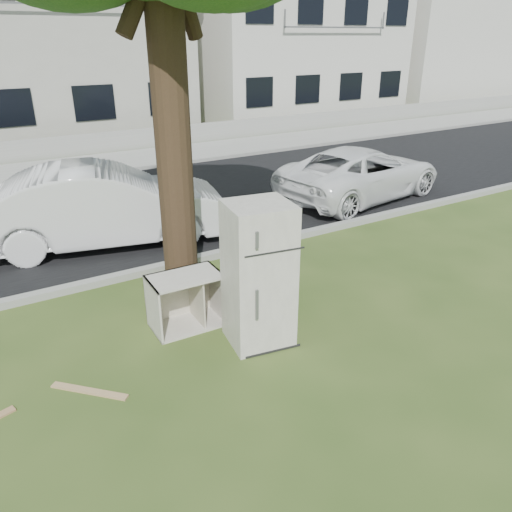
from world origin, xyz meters
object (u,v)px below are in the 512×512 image
fridge (259,275)px  cabinet (186,301)px  car_center (105,206)px  car_right (361,173)px

fridge → cabinet: fridge is taller
fridge → car_center: fridge is taller
cabinet → fridge: bearing=-49.4°
fridge → car_right: bearing=46.1°
fridge → car_center: bearing=108.6°
fridge → car_center: size_ratio=0.41×
car_center → car_right: (6.34, -0.26, -0.14)m
fridge → cabinet: 1.22m
cabinet → car_right: 7.12m
car_center → cabinet: bearing=-165.5°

